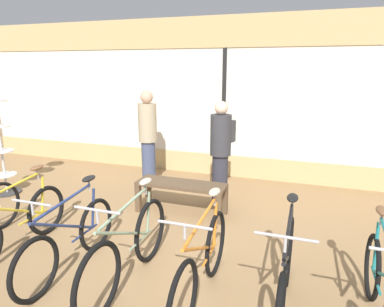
# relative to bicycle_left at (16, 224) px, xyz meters

# --- Properties ---
(ground_plane) EXTENTS (24.00, 24.00, 0.00)m
(ground_plane) POSITION_rel_bicycle_left_xyz_m (1.65, 0.49, -0.37)
(ground_plane) COLOR #99754C
(shop_back_wall) EXTENTS (12.00, 0.08, 3.20)m
(shop_back_wall) POSITION_rel_bicycle_left_xyz_m (1.65, 3.85, 1.27)
(shop_back_wall) COLOR tan
(shop_back_wall) RESTS_ON ground_plane
(bicycle_left) EXTENTS (0.46, 1.73, 1.02)m
(bicycle_left) POSITION_rel_bicycle_left_xyz_m (0.00, 0.00, 0.00)
(bicycle_left) COLOR black
(bicycle_left) RESTS_ON ground_plane
(bicycle_center_left) EXTENTS (0.46, 1.68, 1.01)m
(bicycle_center_left) POSITION_rel_bicycle_left_xyz_m (0.89, -0.12, -0.00)
(bicycle_center_left) COLOR black
(bicycle_center_left) RESTS_ON ground_plane
(bicycle_center) EXTENTS (0.46, 1.81, 1.05)m
(bicycle_center) POSITION_rel_bicycle_left_xyz_m (1.63, -0.13, 0.03)
(bicycle_center) COLOR black
(bicycle_center) RESTS_ON ground_plane
(bicycle_center_right) EXTENTS (0.46, 1.74, 1.04)m
(bicycle_center_right) POSITION_rel_bicycle_left_xyz_m (2.44, -0.14, 0.02)
(bicycle_center_right) COLOR black
(bicycle_center_right) RESTS_ON ground_plane
(bicycle_right) EXTENTS (0.46, 1.79, 1.05)m
(bicycle_right) POSITION_rel_bicycle_left_xyz_m (3.21, -0.08, 0.03)
(bicycle_right) COLOR black
(bicycle_right) RESTS_ON ground_plane
(bicycle_far_right) EXTENTS (0.46, 1.64, 1.01)m
(bicycle_far_right) POSITION_rel_bicycle_left_xyz_m (4.01, -0.00, 0.00)
(bicycle_far_right) COLOR black
(bicycle_far_right) RESTS_ON ground_plane
(accessory_rack) EXTENTS (0.48, 0.48, 1.78)m
(accessory_rack) POSITION_rel_bicycle_left_xyz_m (-1.81, 1.51, 0.36)
(accessory_rack) COLOR #333333
(accessory_rack) RESTS_ON ground_plane
(display_bench) EXTENTS (1.40, 0.44, 0.49)m
(display_bench) POSITION_rel_bicycle_left_xyz_m (1.50, 1.75, 0.03)
(display_bench) COLOR brown
(display_bench) RESTS_ON ground_plane
(customer_near_rack) EXTENTS (0.41, 0.53, 1.72)m
(customer_near_rack) POSITION_rel_bicycle_left_xyz_m (1.97, 2.36, 0.56)
(customer_near_rack) COLOR #2D2D38
(customer_near_rack) RESTS_ON ground_plane
(customer_by_window) EXTENTS (0.46, 0.46, 1.82)m
(customer_by_window) POSITION_rel_bicycle_left_xyz_m (0.49, 2.69, 0.59)
(customer_by_window) COLOR #424C6B
(customer_by_window) RESTS_ON ground_plane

